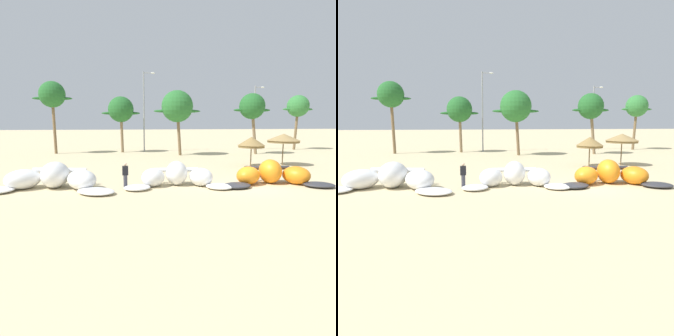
% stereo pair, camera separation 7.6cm
% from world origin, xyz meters
% --- Properties ---
extents(ground_plane, '(260.00, 260.00, 0.00)m').
position_xyz_m(ground_plane, '(0.00, 0.00, 0.00)').
color(ground_plane, beige).
extents(kite_far_left, '(8.56, 4.74, 1.63)m').
position_xyz_m(kite_far_left, '(-12.37, 0.98, 0.62)').
color(kite_far_left, white).
rests_on(kite_far_left, ground).
extents(kite_left, '(7.03, 3.44, 1.56)m').
position_xyz_m(kite_left, '(-4.68, 0.81, 0.60)').
color(kite_left, white).
rests_on(kite_left, ground).
extents(kite_left_of_center, '(7.47, 3.79, 1.60)m').
position_xyz_m(kite_left_of_center, '(1.62, 0.52, 0.61)').
color(kite_left_of_center, '#333338').
rests_on(kite_left_of_center, ground).
extents(beach_umbrella_near_van, '(2.45, 2.45, 2.71)m').
position_xyz_m(beach_umbrella_near_van, '(3.48, 8.57, 2.22)').
color(beach_umbrella_near_van, brown).
rests_on(beach_umbrella_near_van, ground).
extents(beach_umbrella_middle, '(3.02, 3.02, 2.96)m').
position_xyz_m(beach_umbrella_middle, '(6.69, 8.80, 2.54)').
color(beach_umbrella_middle, brown).
rests_on(beach_umbrella_middle, ground).
extents(person_by_umbrellas, '(0.36, 0.24, 1.62)m').
position_xyz_m(person_by_umbrellas, '(-7.96, 0.46, 0.82)').
color(person_by_umbrellas, '#383842').
rests_on(person_by_umbrellas, ground).
extents(palm_leftmost, '(4.85, 3.23, 8.98)m').
position_xyz_m(palm_leftmost, '(-16.65, 22.74, 7.25)').
color(palm_leftmost, brown).
rests_on(palm_leftmost, ground).
extents(palm_left, '(4.98, 3.32, 7.26)m').
position_xyz_m(palm_left, '(-8.28, 23.32, 5.54)').
color(palm_left, '#7F6647').
rests_on(palm_left, ground).
extents(palm_left_of_gap, '(5.64, 3.76, 7.71)m').
position_xyz_m(palm_left_of_gap, '(-1.63, 18.73, 5.78)').
color(palm_left_of_gap, brown).
rests_on(palm_left_of_gap, ground).
extents(palm_center_left, '(4.72, 3.15, 7.47)m').
position_xyz_m(palm_center_left, '(7.69, 18.76, 5.81)').
color(palm_center_left, '#7F6647').
rests_on(palm_center_left, ground).
extents(palm_center_right, '(4.60, 3.07, 7.74)m').
position_xyz_m(palm_center_right, '(16.69, 23.91, 6.11)').
color(palm_center_right, brown).
rests_on(palm_center_right, ground).
extents(lamppost_west, '(1.58, 0.24, 10.48)m').
position_xyz_m(lamppost_west, '(-5.15, 23.80, 5.77)').
color(lamppost_west, gray).
rests_on(lamppost_west, ground).
extents(lamppost_west_center, '(1.46, 0.24, 8.97)m').
position_xyz_m(lamppost_west_center, '(10.64, 24.73, 4.99)').
color(lamppost_west_center, gray).
rests_on(lamppost_west_center, ground).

